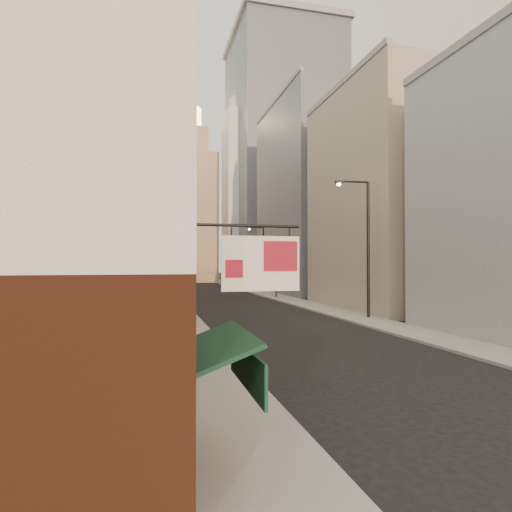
{
  "coord_description": "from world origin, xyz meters",
  "views": [
    {
      "loc": [
        -8.68,
        -5.22,
        4.16
      ],
      "look_at": [
        -1.9,
        21.55,
        4.61
      ],
      "focal_mm": 30.0,
      "sensor_mm": 36.0,
      "label": 1
    }
  ],
  "objects": [
    {
      "name": "sidewalk_left",
      "position": [
        -6.5,
        55.0,
        0.07
      ],
      "size": [
        3.0,
        140.0,
        0.15
      ],
      "primitive_type": "cube",
      "color": "gray",
      "rests_on": "ground"
    },
    {
      "name": "sidewalk_right",
      "position": [
        6.5,
        55.0,
        0.07
      ],
      "size": [
        3.0,
        140.0,
        0.15
      ],
      "primitive_type": "cube",
      "color": "gray",
      "rests_on": "ground"
    },
    {
      "name": "left_bldg_grey",
      "position": [
        -12.0,
        42.0,
        10.0
      ],
      "size": [
        8.0,
        16.0,
        20.0
      ],
      "primitive_type": "cube",
      "color": "gray",
      "rests_on": "ground"
    },
    {
      "name": "streetlamp_far",
      "position": [
        6.66,
        52.15,
        5.2
      ],
      "size": [
        2.39,
        0.25,
        9.11
      ],
      "rotation": [
        0.0,
        0.0,
        0.01
      ],
      "color": "black",
      "rests_on": "ground"
    },
    {
      "name": "streetlamp_mid",
      "position": [
        6.93,
        23.49,
        5.85
      ],
      "size": [
        2.69,
        0.44,
        10.25
      ],
      "rotation": [
        0.0,
        0.0,
        -0.08
      ],
      "color": "black",
      "rests_on": "ground"
    },
    {
      "name": "right_bldg_wingrid",
      "position": [
        12.0,
        50.0,
        13.0
      ],
      "size": [
        8.0,
        20.0,
        26.0
      ],
      "primitive_type": "cube",
      "color": "gray",
      "rests_on": "ground"
    },
    {
      "name": "highrise",
      "position": [
        18.0,
        78.0,
        25.66
      ],
      "size": [
        21.0,
        23.0,
        51.2
      ],
      "color": "gray",
      "rests_on": "ground"
    },
    {
      "name": "left_bldg_wingrid",
      "position": [
        -12.0,
        80.0,
        12.0
      ],
      "size": [
        8.0,
        20.0,
        24.0
      ],
      "primitive_type": "cube",
      "color": "gray",
      "rests_on": "ground"
    },
    {
      "name": "right_bldg_beige",
      "position": [
        12.0,
        30.0,
        10.0
      ],
      "size": [
        8.0,
        16.0,
        20.0
      ],
      "primitive_type": "cube",
      "color": "tan",
      "rests_on": "ground"
    },
    {
      "name": "white_tower",
      "position": [
        10.0,
        78.0,
        18.61
      ],
      "size": [
        8.0,
        8.0,
        41.5
      ],
      "color": "silver",
      "rests_on": "ground"
    },
    {
      "name": "traffic_light_left",
      "position": [
        -6.88,
        35.81,
        3.53
      ],
      "size": [
        0.53,
        0.41,
        5.0
      ],
      "rotation": [
        0.0,
        0.0,
        3.13
      ],
      "color": "black",
      "rests_on": "ground"
    },
    {
      "name": "near_building_left",
      "position": [
        -10.99,
        9.0,
        6.02
      ],
      "size": [
        8.3,
        23.04,
        12.3
      ],
      "color": "#502516",
      "rests_on": "ground"
    },
    {
      "name": "left_bldg_beige",
      "position": [
        -12.0,
        26.0,
        8.0
      ],
      "size": [
        8.0,
        12.0,
        16.0
      ],
      "primitive_type": "cube",
      "color": "tan",
      "rests_on": "ground"
    },
    {
      "name": "traffic_light_right",
      "position": [
        6.09,
        43.4,
        3.89
      ],
      "size": [
        0.82,
        0.82,
        5.0
      ],
      "rotation": [
        0.0,
        0.0,
        3.54
      ],
      "color": "black",
      "rests_on": "ground"
    },
    {
      "name": "left_bldg_tan",
      "position": [
        -12.0,
        60.0,
        8.5
      ],
      "size": [
        8.0,
        18.0,
        17.0
      ],
      "primitive_type": "cube",
      "color": "tan",
      "rests_on": "ground"
    },
    {
      "name": "clock_tower",
      "position": [
        -1.0,
        92.0,
        17.63
      ],
      "size": [
        14.0,
        14.0,
        44.9
      ],
      "color": "tan",
      "rests_on": "ground"
    }
  ]
}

